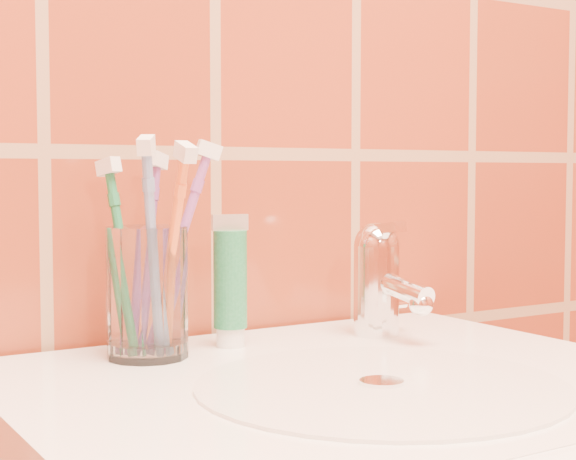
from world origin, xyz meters
TOP-DOWN VIEW (x-y plane):
  - glass_tumbler at (-0.12, 1.11)m, footprint 0.09×0.09m
  - toothpaste_tube at (-0.03, 1.12)m, footprint 0.04×0.03m
  - faucet at (0.14, 1.09)m, footprint 0.05×0.11m
  - toothbrush_0 at (-0.11, 1.13)m, footprint 0.10×0.09m
  - toothbrush_1 at (-0.13, 1.13)m, footprint 0.07×0.11m
  - toothbrush_2 at (-0.08, 1.12)m, footprint 0.12×0.11m
  - toothbrush_3 at (-0.10, 1.08)m, footprint 0.03×0.14m
  - toothbrush_4 at (-0.12, 1.09)m, footprint 0.10×0.12m

SIDE VIEW (x-z plane):
  - glass_tumbler at x=-0.12m, z-range 0.85..0.97m
  - toothpaste_tube at x=-0.03m, z-range 0.85..0.98m
  - faucet at x=0.14m, z-range 0.85..0.97m
  - toothbrush_1 at x=-0.13m, z-range 0.84..1.04m
  - toothbrush_0 at x=-0.11m, z-range 0.84..1.05m
  - toothbrush_3 at x=-0.10m, z-range 0.84..1.06m
  - toothbrush_2 at x=-0.08m, z-range 0.85..1.05m
  - toothbrush_4 at x=-0.12m, z-range 0.84..1.06m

